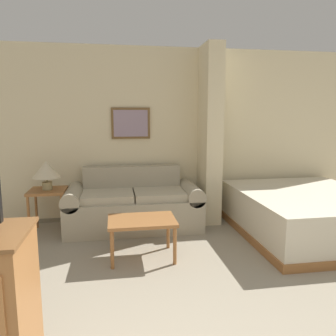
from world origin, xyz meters
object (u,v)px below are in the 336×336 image
at_px(coffee_table, 142,224).
at_px(table_lamp, 46,170).
at_px(bed, 308,213).
at_px(couch, 134,205).

xyz_separation_m(coffee_table, table_lamp, (-1.19, 1.04, 0.47)).
height_order(coffee_table, table_lamp, table_lamp).
xyz_separation_m(table_lamp, bed, (3.47, -0.63, -0.57)).
distance_m(table_lamp, bed, 3.58).
bearing_deg(coffee_table, table_lamp, 139.05).
height_order(coffee_table, bed, bed).
distance_m(couch, coffee_table, 1.05).
relative_size(table_lamp, bed, 0.19).
bearing_deg(table_lamp, couch, 0.34).
bearing_deg(table_lamp, bed, -10.28).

